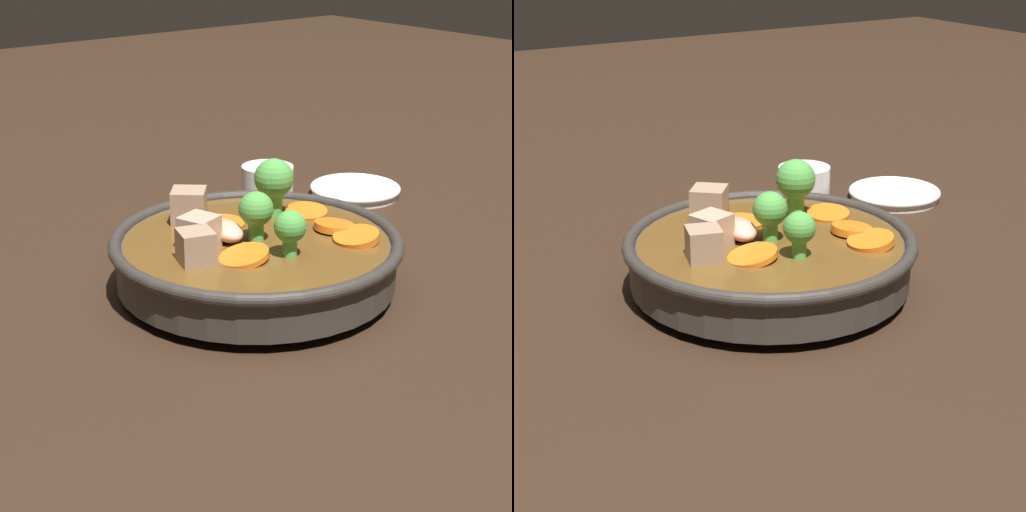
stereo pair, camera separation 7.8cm
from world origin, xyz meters
TOP-DOWN VIEW (x-y plane):
  - ground_plane at (0.00, 0.00)m, footprint 3.00×3.00m
  - stirfry_bowl at (-0.00, 0.00)m, footprint 0.27×0.27m
  - side_saucer at (-0.14, 0.27)m, footprint 0.11×0.11m
  - tea_cup at (-0.19, 0.17)m, footprint 0.06×0.06m

SIDE VIEW (x-z plane):
  - ground_plane at x=0.00m, z-range 0.00..0.00m
  - side_saucer at x=-0.14m, z-range 0.00..0.01m
  - tea_cup at x=-0.19m, z-range 0.00..0.05m
  - stirfry_bowl at x=0.00m, z-range -0.02..0.09m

